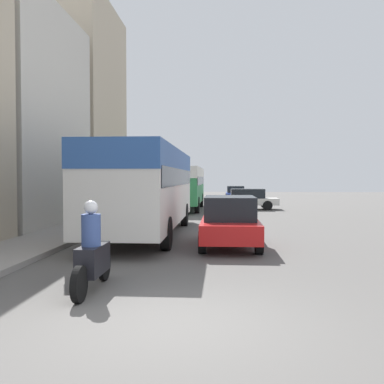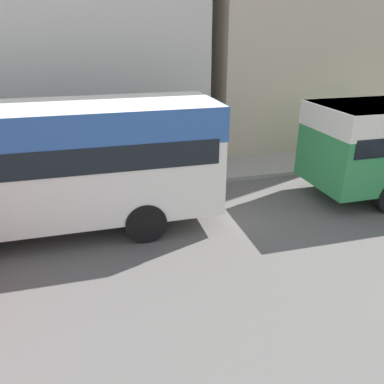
# 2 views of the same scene
# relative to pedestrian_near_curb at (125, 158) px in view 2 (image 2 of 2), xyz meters

# --- Properties ---
(building_midblock) EXTENTS (6.06, 7.85, 9.59)m
(building_midblock) POSITION_rel_pedestrian_near_curb_xyz_m (-4.87, -0.51, 3.74)
(building_midblock) COLOR beige
(building_midblock) RESTS_ON ground_plane
(pedestrian_near_curb) EXTENTS (0.44, 0.44, 1.79)m
(pedestrian_near_curb) POSITION_rel_pedestrian_near_curb_xyz_m (0.00, 0.00, 0.00)
(pedestrian_near_curb) COLOR #232838
(pedestrian_near_curb) RESTS_ON sidewalk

